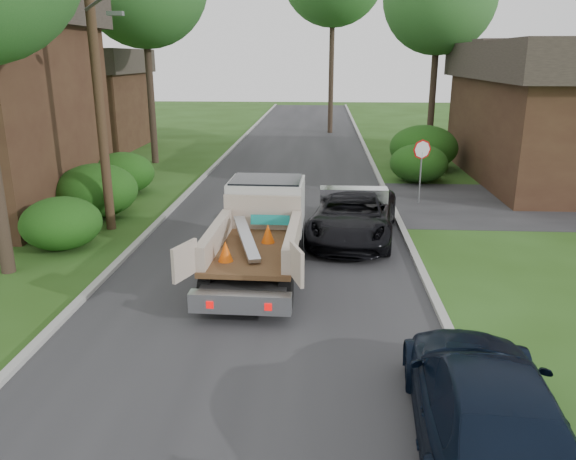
% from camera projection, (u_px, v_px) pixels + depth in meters
% --- Properties ---
extents(ground, '(120.00, 120.00, 0.00)m').
position_uv_depth(ground, '(260.00, 293.00, 13.49)').
color(ground, '#274714').
rests_on(ground, ground).
extents(road, '(8.00, 90.00, 0.02)m').
position_uv_depth(road, '(286.00, 195.00, 23.03)').
color(road, '#28282B').
rests_on(road, ground).
extents(curb_left, '(0.20, 90.00, 0.12)m').
position_uv_depth(curb_left, '(188.00, 193.00, 23.25)').
color(curb_left, '#9E9E99').
rests_on(curb_left, ground).
extents(curb_right, '(0.20, 90.00, 0.12)m').
position_uv_depth(curb_right, '(387.00, 195.00, 22.78)').
color(curb_right, '#9E9E99').
rests_on(curb_right, ground).
extents(stop_sign, '(0.71, 0.32, 2.48)m').
position_uv_depth(stop_sign, '(422.00, 158.00, 21.25)').
color(stop_sign, slate).
rests_on(stop_sign, ground).
extents(utility_pole, '(2.42, 1.25, 10.00)m').
position_uv_depth(utility_pole, '(96.00, 66.00, 17.03)').
color(utility_pole, '#382619').
rests_on(utility_pole, ground).
extents(house_left_far, '(7.56, 7.56, 6.00)m').
position_uv_depth(house_left_far, '(79.00, 98.00, 34.35)').
color(house_left_far, '#3B2318').
rests_on(house_left_far, ground).
extents(hedge_left_a, '(2.34, 2.34, 1.53)m').
position_uv_depth(hedge_left_a, '(61.00, 223.00, 16.49)').
color(hedge_left_a, '#113E0E').
rests_on(hedge_left_a, ground).
extents(hedge_left_b, '(2.86, 2.86, 1.87)m').
position_uv_depth(hedge_left_b, '(97.00, 190.00, 19.79)').
color(hedge_left_b, '#113E0E').
rests_on(hedge_left_b, ground).
extents(hedge_left_c, '(2.60, 2.60, 1.70)m').
position_uv_depth(hedge_left_c, '(122.00, 173.00, 23.17)').
color(hedge_left_c, '#113E0E').
rests_on(hedge_left_c, ground).
extents(hedge_right_a, '(2.60, 2.60, 1.70)m').
position_uv_depth(hedge_right_a, '(419.00, 163.00, 25.31)').
color(hedge_right_a, '#113E0E').
rests_on(hedge_right_a, ground).
extents(hedge_right_b, '(3.38, 3.38, 2.21)m').
position_uv_depth(hedge_right_b, '(424.00, 147.00, 28.05)').
color(hedge_right_b, '#113E0E').
rests_on(hedge_right_b, ground).
extents(flatbed_truck, '(2.71, 5.82, 2.19)m').
position_uv_depth(flatbed_truck, '(262.00, 224.00, 14.97)').
color(flatbed_truck, black).
rests_on(flatbed_truck, ground).
extents(black_pickup, '(3.23, 5.66, 1.49)m').
position_uv_depth(black_pickup, '(354.00, 215.00, 17.42)').
color(black_pickup, black).
rests_on(black_pickup, ground).
extents(navy_suv, '(2.38, 5.17, 1.46)m').
position_uv_depth(navy_suv, '(486.00, 405.00, 7.94)').
color(navy_suv, black).
rests_on(navy_suv, ground).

